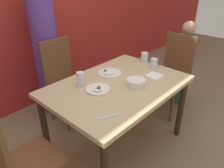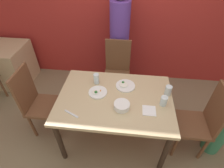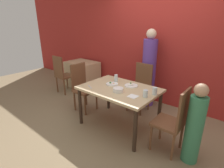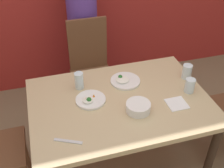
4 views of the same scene
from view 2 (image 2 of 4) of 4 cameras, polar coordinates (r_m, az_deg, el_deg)
The scene contains 16 objects.
ground_plane at distance 2.57m, azimuth 0.79°, elevation -16.10°, with size 10.00×10.00×0.00m, color #847051.
wall_back at distance 2.93m, azimuth 4.20°, elevation 24.92°, with size 10.00×0.06×2.70m.
dining_table at distance 2.05m, azimuth 0.96°, elevation -6.11°, with size 1.30×0.91×0.74m.
chair_adult_spot at distance 2.74m, azimuth 1.66°, elevation 4.43°, with size 0.40×0.40×1.00m.
chair_child_spot at distance 2.28m, azimuth 26.98°, elevation -10.64°, with size 0.40×0.40×1.00m.
chair_empty_left at distance 2.43m, azimuth -23.14°, elevation -5.25°, with size 0.40×0.40×1.00m.
person_adult at distance 2.86m, azimuth 2.35°, elevation 12.38°, with size 0.30×0.30×1.68m.
bowl_curry at distance 1.86m, azimuth 3.20°, elevation -7.01°, with size 0.17×0.17×0.06m.
plate_rice_adult at distance 2.04m, azimuth -4.75°, elevation -2.70°, with size 0.22×0.22×0.05m.
plate_rice_child at distance 2.12m, azimuth 4.28°, elevation -0.49°, with size 0.23×0.23×0.05m.
glass_water_tall at distance 2.09m, azimuth 17.86°, elevation -2.03°, with size 0.07×0.07×0.12m.
glass_water_short at distance 2.14m, azimuth -5.13°, elevation 1.74°, with size 0.07×0.07×0.13m.
glass_water_center at distance 1.96m, azimuth 16.54°, elevation -5.31°, with size 0.07×0.07×0.11m.
napkin_folded at distance 1.90m, azimuth 12.02°, elevation -8.49°, with size 0.14×0.14×0.01m.
fork_steel at distance 1.88m, azimuth -13.13°, elevation -9.44°, with size 0.17×0.10×0.01m.
background_table at distance 3.71m, azimuth -31.62°, elevation 5.51°, with size 0.87×0.66×0.72m.
Camera 2 is at (0.12, -1.39, 2.16)m, focal length 28.00 mm.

